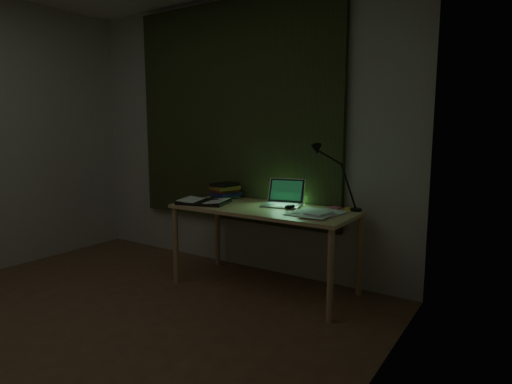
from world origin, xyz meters
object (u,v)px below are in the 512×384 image
laptop (282,193)px  desk_lamp (357,179)px  loose_papers (314,213)px  open_textbook (204,201)px  book_stack (226,190)px  desk (264,248)px

laptop → desk_lamp: (0.57, 0.15, 0.13)m
laptop → loose_papers: (0.36, -0.14, -0.10)m
open_textbook → loose_papers: size_ratio=1.20×
open_textbook → desk_lamp: bearing=2.3°
book_stack → open_textbook: bearing=-89.2°
open_textbook → desk: bearing=-2.1°
desk → laptop: 0.47m
desk → book_stack: size_ratio=6.66×
loose_papers → open_textbook: bearing=-173.9°
desk → desk_lamp: desk_lamp is taller
laptop → desk_lamp: size_ratio=0.71×
desk_lamp → desk: bearing=-170.4°
laptop → desk: bearing=-143.3°
loose_papers → desk_lamp: size_ratio=0.68×
desk → loose_papers: (0.45, -0.02, 0.35)m
desk → book_stack: bearing=160.7°
book_stack → laptop: bearing=-6.5°
laptop → book_stack: bearing=160.5°
book_stack → loose_papers: (0.98, -0.21, -0.07)m
desk → desk_lamp: size_ratio=3.04×
open_textbook → loose_papers: bearing=-9.5°
book_stack → desk: bearing=-19.3°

